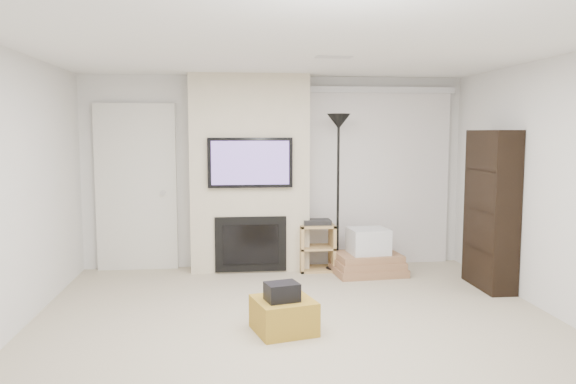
{
  "coord_description": "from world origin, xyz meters",
  "views": [
    {
      "loc": [
        -0.63,
        -4.63,
        1.78
      ],
      "look_at": [
        0.0,
        1.2,
        1.15
      ],
      "focal_mm": 35.0,
      "sensor_mm": 36.0,
      "label": 1
    }
  ],
  "objects": [
    {
      "name": "floor",
      "position": [
        0.0,
        0.0,
        0.0
      ],
      "size": [
        5.0,
        5.5,
        0.0
      ],
      "primitive_type": "cube",
      "color": "#B9AC92",
      "rests_on": "ground"
    },
    {
      "name": "ceiling",
      "position": [
        0.0,
        0.0,
        2.5
      ],
      "size": [
        5.0,
        5.5,
        0.0
      ],
      "primitive_type": "cube",
      "color": "white",
      "rests_on": "wall_back"
    },
    {
      "name": "wall_back",
      "position": [
        0.0,
        2.75,
        1.25
      ],
      "size": [
        5.0,
        0.0,
        2.5
      ],
      "primitive_type": "cube",
      "rotation": [
        1.57,
        0.0,
        0.0
      ],
      "color": "silver",
      "rests_on": "ground"
    },
    {
      "name": "wall_front",
      "position": [
        0.0,
        -2.75,
        1.25
      ],
      "size": [
        5.0,
        0.0,
        2.5
      ],
      "primitive_type": "cube",
      "rotation": [
        1.57,
        0.0,
        0.0
      ],
      "color": "silver",
      "rests_on": "ground"
    },
    {
      "name": "hvac_vent",
      "position": [
        0.4,
        0.8,
        2.5
      ],
      "size": [
        0.35,
        0.18,
        0.01
      ],
      "primitive_type": "cube",
      "color": "silver",
      "rests_on": "ceiling"
    },
    {
      "name": "ottoman",
      "position": [
        -0.15,
        0.2,
        0.15
      ],
      "size": [
        0.61,
        0.61,
        0.3
      ],
      "primitive_type": "cube",
      "rotation": [
        0.0,
        0.0,
        0.25
      ],
      "color": "#A47D25",
      "rests_on": "floor"
    },
    {
      "name": "black_bag",
      "position": [
        -0.17,
        0.16,
        0.38
      ],
      "size": [
        0.33,
        0.28,
        0.16
      ],
      "primitive_type": "cube",
      "rotation": [
        0.0,
        0.0,
        0.25
      ],
      "color": "black",
      "rests_on": "ottoman"
    },
    {
      "name": "fireplace_wall",
      "position": [
        -0.35,
        2.54,
        1.24
      ],
      "size": [
        1.5,
        0.47,
        2.5
      ],
      "color": "beige",
      "rests_on": "floor"
    },
    {
      "name": "entry_door",
      "position": [
        -1.8,
        2.71,
        1.05
      ],
      "size": [
        1.02,
        0.11,
        2.14
      ],
      "color": "silver",
      "rests_on": "floor"
    },
    {
      "name": "vertical_blinds",
      "position": [
        1.4,
        2.7,
        1.27
      ],
      "size": [
        1.98,
        0.1,
        2.37
      ],
      "color": "silver",
      "rests_on": "floor"
    },
    {
      "name": "floor_lamp",
      "position": [
        0.76,
        2.35,
        1.58
      ],
      "size": [
        0.3,
        0.3,
        2.01
      ],
      "color": "black",
      "rests_on": "floor"
    },
    {
      "name": "av_stand",
      "position": [
        0.5,
        2.4,
        0.35
      ],
      "size": [
        0.45,
        0.38,
        0.66
      ],
      "color": "tan",
      "rests_on": "floor"
    },
    {
      "name": "box_stack",
      "position": [
        1.11,
        2.14,
        0.22
      ],
      "size": [
        0.91,
        0.72,
        0.58
      ],
      "color": "#9E704E",
      "rests_on": "floor"
    },
    {
      "name": "bookshelf",
      "position": [
        2.34,
        1.39,
        0.9
      ],
      "size": [
        0.3,
        0.8,
        1.8
      ],
      "color": "black",
      "rests_on": "floor"
    }
  ]
}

